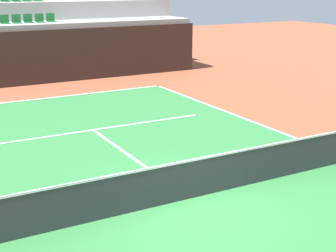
# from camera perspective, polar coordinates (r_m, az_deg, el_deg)

# --- Properties ---
(ground_plane) EXTENTS (80.00, 80.00, 0.00)m
(ground_plane) POSITION_cam_1_polar(r_m,az_deg,el_deg) (11.86, 2.54, -8.29)
(ground_plane) COLOR brown
(court_surface) EXTENTS (11.00, 24.00, 0.01)m
(court_surface) POSITION_cam_1_polar(r_m,az_deg,el_deg) (11.85, 2.54, -8.27)
(court_surface) COLOR #2D7238
(court_surface) RESTS_ON ground_plane
(baseline_far) EXTENTS (11.00, 0.10, 0.00)m
(baseline_far) POSITION_cam_1_polar(r_m,az_deg,el_deg) (22.42, -13.58, 3.13)
(baseline_far) COLOR white
(baseline_far) RESTS_ON court_surface
(service_line_far) EXTENTS (8.26, 0.10, 0.00)m
(service_line_far) POSITION_cam_1_polar(r_m,az_deg,el_deg) (17.29, -8.56, -0.44)
(service_line_far) COLOR white
(service_line_far) RESTS_ON court_surface
(centre_service_line) EXTENTS (0.10, 6.40, 0.00)m
(centre_service_line) POSITION_cam_1_polar(r_m,az_deg,el_deg) (14.47, -4.08, -3.63)
(centre_service_line) COLOR white
(centre_service_line) RESTS_ON court_surface
(back_wall) EXTENTS (18.69, 0.30, 2.63)m
(back_wall) POSITION_cam_1_polar(r_m,az_deg,el_deg) (25.37, -15.84, 7.45)
(back_wall) COLOR black
(back_wall) RESTS_ON ground_plane
(stands_tier_lower) EXTENTS (18.69, 2.40, 2.88)m
(stands_tier_lower) POSITION_cam_1_polar(r_m,az_deg,el_deg) (26.65, -16.55, 8.07)
(stands_tier_lower) COLOR #9E9E99
(stands_tier_lower) RESTS_ON ground_plane
(stands_tier_upper) EXTENTS (18.69, 2.40, 3.84)m
(stands_tier_upper) POSITION_cam_1_polar(r_m,az_deg,el_deg) (28.93, -17.71, 9.53)
(stands_tier_upper) COLOR #9E9E99
(stands_tier_upper) RESTS_ON ground_plane
(seating_row_lower) EXTENTS (3.92, 0.44, 0.44)m
(seating_row_lower) POSITION_cam_1_polar(r_m,az_deg,el_deg) (26.59, -16.87, 11.43)
(seating_row_lower) COLOR #1E6633
(seating_row_lower) RESTS_ON stands_tier_lower
(tennis_net) EXTENTS (11.08, 0.08, 1.07)m
(tennis_net) POSITION_cam_1_polar(r_m,az_deg,el_deg) (11.65, 2.57, -6.02)
(tennis_net) COLOR black
(tennis_net) RESTS_ON court_surface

